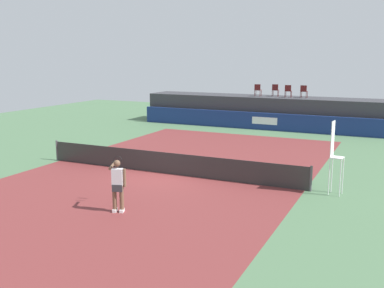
{
  "coord_description": "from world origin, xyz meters",
  "views": [
    {
      "loc": [
        9.09,
        -16.88,
        5.07
      ],
      "look_at": [
        0.26,
        2.0,
        1.0
      ],
      "focal_mm": 41.99,
      "sensor_mm": 36.0,
      "label": 1
    }
  ],
  "objects_px": {
    "spectator_chair_far_left": "(258,90)",
    "spectator_chair_center": "(288,91)",
    "spectator_chair_right": "(304,91)",
    "net_post_near": "(57,150)",
    "net_post_far": "(311,179)",
    "spectator_chair_left": "(275,90)",
    "tennis_ball": "(120,150)",
    "umpire_chair": "(334,153)",
    "tennis_player": "(118,184)"
  },
  "relations": [
    {
      "from": "net_post_near",
      "to": "tennis_ball",
      "type": "xyz_separation_m",
      "value": [
        1.47,
        3.27,
        -0.46
      ]
    },
    {
      "from": "spectator_chair_center",
      "to": "tennis_ball",
      "type": "distance_m",
      "value": 13.68
    },
    {
      "from": "spectator_chair_center",
      "to": "net_post_near",
      "type": "height_order",
      "value": "spectator_chair_center"
    },
    {
      "from": "spectator_chair_far_left",
      "to": "tennis_ball",
      "type": "bearing_deg",
      "value": -109.79
    },
    {
      "from": "spectator_chair_center",
      "to": "net_post_far",
      "type": "bearing_deg",
      "value": -73.42
    },
    {
      "from": "spectator_chair_center",
      "to": "umpire_chair",
      "type": "bearing_deg",
      "value": -70.64
    },
    {
      "from": "net_post_near",
      "to": "net_post_far",
      "type": "xyz_separation_m",
      "value": [
        12.4,
        0.0,
        0.0
      ]
    },
    {
      "from": "net_post_near",
      "to": "umpire_chair",
      "type": "bearing_deg",
      "value": 0.05
    },
    {
      "from": "umpire_chair",
      "to": "net_post_far",
      "type": "height_order",
      "value": "umpire_chair"
    },
    {
      "from": "spectator_chair_center",
      "to": "spectator_chair_right",
      "type": "bearing_deg",
      "value": 6.82
    },
    {
      "from": "umpire_chair",
      "to": "spectator_chair_right",
      "type": "bearing_deg",
      "value": 105.49
    },
    {
      "from": "spectator_chair_center",
      "to": "umpire_chair",
      "type": "height_order",
      "value": "spectator_chair_center"
    },
    {
      "from": "spectator_chair_far_left",
      "to": "spectator_chair_left",
      "type": "bearing_deg",
      "value": 23.06
    },
    {
      "from": "spectator_chair_left",
      "to": "umpire_chair",
      "type": "bearing_deg",
      "value": -67.78
    },
    {
      "from": "spectator_chair_far_left",
      "to": "net_post_far",
      "type": "bearing_deg",
      "value": -65.92
    },
    {
      "from": "spectator_chair_far_left",
      "to": "umpire_chair",
      "type": "distance_m",
      "value": 16.8
    },
    {
      "from": "spectator_chair_right",
      "to": "net_post_near",
      "type": "xyz_separation_m",
      "value": [
        -9.0,
        -15.16,
        -2.19
      ]
    },
    {
      "from": "umpire_chair",
      "to": "net_post_far",
      "type": "bearing_deg",
      "value": -179.18
    },
    {
      "from": "spectator_chair_far_left",
      "to": "tennis_player",
      "type": "distance_m",
      "value": 20.16
    },
    {
      "from": "spectator_chair_far_left",
      "to": "spectator_chair_right",
      "type": "bearing_deg",
      "value": 2.63
    },
    {
      "from": "spectator_chair_far_left",
      "to": "spectator_chair_center",
      "type": "bearing_deg",
      "value": 0.59
    },
    {
      "from": "net_post_near",
      "to": "spectator_chair_far_left",
      "type": "bearing_deg",
      "value": 69.22
    },
    {
      "from": "net_post_far",
      "to": "spectator_chair_center",
      "type": "bearing_deg",
      "value": 106.58
    },
    {
      "from": "spectator_chair_left",
      "to": "net_post_near",
      "type": "bearing_deg",
      "value": -113.9
    },
    {
      "from": "tennis_player",
      "to": "spectator_chair_right",
      "type": "bearing_deg",
      "value": 84.48
    },
    {
      "from": "tennis_player",
      "to": "tennis_ball",
      "type": "relative_size",
      "value": 26.03
    },
    {
      "from": "spectator_chair_left",
      "to": "spectator_chair_center",
      "type": "bearing_deg",
      "value": -24.37
    },
    {
      "from": "net_post_far",
      "to": "tennis_ball",
      "type": "height_order",
      "value": "net_post_far"
    },
    {
      "from": "spectator_chair_far_left",
      "to": "spectator_chair_right",
      "type": "distance_m",
      "value": 3.31
    },
    {
      "from": "net_post_far",
      "to": "umpire_chair",
      "type": "bearing_deg",
      "value": 0.82
    },
    {
      "from": "net_post_far",
      "to": "net_post_near",
      "type": "bearing_deg",
      "value": 180.0
    },
    {
      "from": "spectator_chair_left",
      "to": "net_post_far",
      "type": "xyz_separation_m",
      "value": [
        5.53,
        -15.51,
        -2.19
      ]
    },
    {
      "from": "spectator_chair_far_left",
      "to": "spectator_chair_right",
      "type": "relative_size",
      "value": 1.0
    },
    {
      "from": "umpire_chair",
      "to": "net_post_near",
      "type": "bearing_deg",
      "value": -179.95
    },
    {
      "from": "spectator_chair_far_left",
      "to": "spectator_chair_center",
      "type": "distance_m",
      "value": 2.23
    },
    {
      "from": "umpire_chair",
      "to": "tennis_player",
      "type": "relative_size",
      "value": 1.56
    },
    {
      "from": "spectator_chair_right",
      "to": "net_post_far",
      "type": "xyz_separation_m",
      "value": [
        3.4,
        -15.16,
        -2.19
      ]
    },
    {
      "from": "umpire_chair",
      "to": "tennis_player",
      "type": "xyz_separation_m",
      "value": [
        -6.15,
        -5.05,
        -0.63
      ]
    },
    {
      "from": "spectator_chair_left",
      "to": "spectator_chair_center",
      "type": "height_order",
      "value": "same"
    },
    {
      "from": "umpire_chair",
      "to": "tennis_ball",
      "type": "height_order",
      "value": "umpire_chair"
    },
    {
      "from": "net_post_near",
      "to": "spectator_chair_right",
      "type": "bearing_deg",
      "value": 59.29
    },
    {
      "from": "spectator_chair_right",
      "to": "tennis_player",
      "type": "xyz_separation_m",
      "value": [
        -1.95,
        -20.19,
        -1.73
      ]
    },
    {
      "from": "spectator_chair_far_left",
      "to": "tennis_ball",
      "type": "relative_size",
      "value": 13.06
    },
    {
      "from": "tennis_ball",
      "to": "net_post_far",
      "type": "bearing_deg",
      "value": -16.64
    },
    {
      "from": "net_post_near",
      "to": "tennis_player",
      "type": "bearing_deg",
      "value": -35.52
    },
    {
      "from": "spectator_chair_left",
      "to": "net_post_near",
      "type": "relative_size",
      "value": 0.89
    },
    {
      "from": "spectator_chair_right",
      "to": "net_post_near",
      "type": "bearing_deg",
      "value": -120.71
    },
    {
      "from": "net_post_far",
      "to": "tennis_player",
      "type": "height_order",
      "value": "tennis_player"
    },
    {
      "from": "spectator_chair_center",
      "to": "tennis_ball",
      "type": "bearing_deg",
      "value": -118.76
    },
    {
      "from": "umpire_chair",
      "to": "tennis_player",
      "type": "distance_m",
      "value": 7.98
    }
  ]
}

